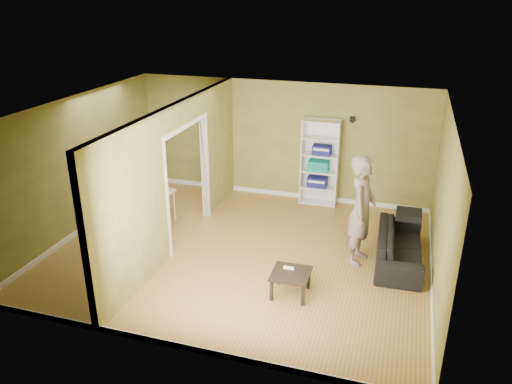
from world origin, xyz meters
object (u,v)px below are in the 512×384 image
Objects in this scene: dining_table at (143,194)px; chair_left at (108,194)px; chair_near at (127,213)px; person at (362,201)px; bookshelf at (320,162)px; sofa at (400,241)px; chair_far at (158,190)px; coffee_table at (291,276)px.

chair_left is (-0.82, 0.01, -0.11)m from dining_table.
chair_near reaches higher than dining_table.
chair_near is at bearing 101.32° from person.
bookshelf is at bearing 32.26° from person.
sofa is 4.98m from chair_near.
dining_table is 0.82m from chair_left.
chair_left is at bearing 39.28° from chair_far.
coffee_table is 0.61× the size of chair_near.
bookshelf is at bearing 40.88° from chair_near.
sofa is at bearing 96.23° from chair_left.
coffee_table is at bearing 154.26° from chair_far.
person is 1.80m from coffee_table.
chair_left reaches higher than chair_near.
bookshelf is 3.25× the size of coffee_table.
bookshelf is at bearing 123.85° from chair_left.
person is 1.20× the size of bookshelf.
coffee_table is at bearing -15.80° from chair_near.
sofa is at bearing -65.73° from person.
chair_near is (-3.15, -2.68, -0.46)m from bookshelf.
chair_left reaches higher than chair_far.
chair_near is (-4.27, -0.36, -0.65)m from person.
chair_far reaches higher than sofa.
sofa is at bearing -0.84° from dining_table.
chair_near is 0.97× the size of chair_far.
chair_near is (0.03, -0.65, -0.13)m from dining_table.
bookshelf is at bearing 93.92° from coffee_table.
person is at bearing 176.00° from chair_far.
bookshelf is 4.16m from chair_near.
chair_far is (-3.14, -1.48, -0.45)m from bookshelf.
bookshelf reaches higher than sofa.
chair_near is at bearing 163.74° from coffee_table.
chair_near reaches higher than sofa.
chair_far is (-3.39, 2.19, 0.16)m from coffee_table.
person is 2.28× the size of chair_far.
person is at bearing -3.88° from dining_table.
chair_far reaches higher than coffee_table.
chair_left reaches higher than coffee_table.
chair_left is at bearing 158.66° from coffee_table.
bookshelf is (-1.80, 2.10, 0.57)m from sofa.
sofa is 1.04× the size of bookshelf.
chair_far reaches higher than dining_table.
person is 5.16m from chair_left.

